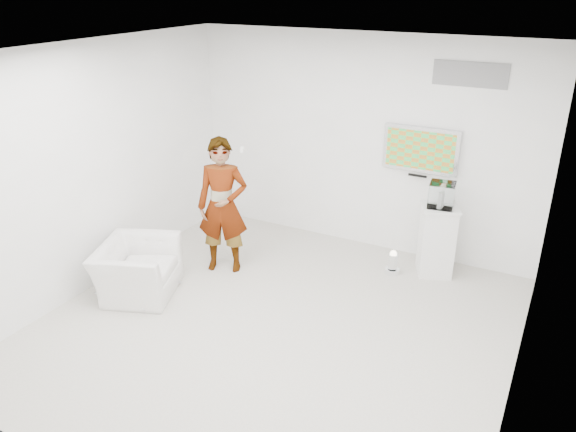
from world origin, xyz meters
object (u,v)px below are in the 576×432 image
object	(u,v)px
armchair	(137,269)
pedestal	(436,240)
tv	(421,149)
person	(223,206)
floor_uplight	(393,263)

from	to	relation	value
armchair	pedestal	size ratio (longest dim) A/B	1.04
tv	person	bearing A→B (deg)	-143.87
floor_uplight	pedestal	bearing A→B (deg)	29.06
tv	person	distance (m)	2.70
armchair	pedestal	distance (m)	3.83
tv	armchair	size ratio (longest dim) A/B	1.00
person	pedestal	world-z (taller)	person
person	floor_uplight	bearing A→B (deg)	1.30
person	armchair	bearing A→B (deg)	-142.52
person	pedestal	bearing A→B (deg)	2.34
pedestal	armchair	bearing A→B (deg)	-144.79
floor_uplight	person	bearing A→B (deg)	-156.20
person	floor_uplight	world-z (taller)	person
armchair	floor_uplight	world-z (taller)	armchair
pedestal	floor_uplight	bearing A→B (deg)	-150.94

